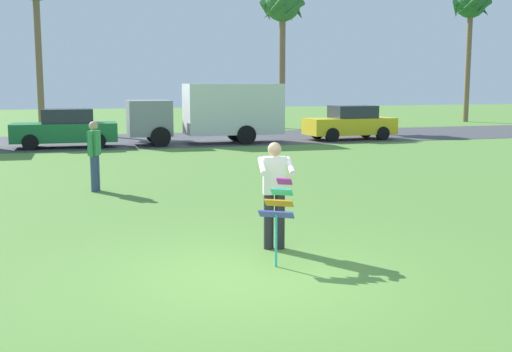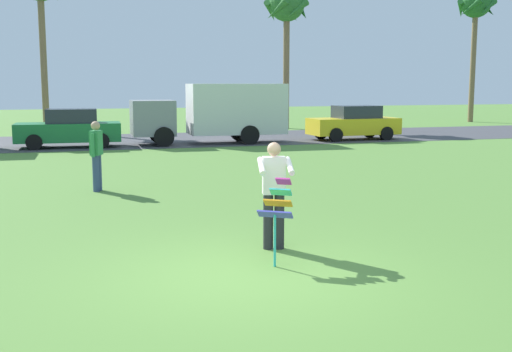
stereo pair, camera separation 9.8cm
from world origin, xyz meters
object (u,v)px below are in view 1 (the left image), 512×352
object	(u,v)px
kite_held	(279,207)
parked_truck_grey_van	(215,111)
palm_tree_centre_far	(283,9)
person_kite_flyer	(275,191)
parked_car_green	(65,129)
parked_car_yellow	(350,123)
palm_tree_far_left	(471,8)
person_walker_near	(94,154)

from	to	relation	value
kite_held	parked_truck_grey_van	bearing A→B (deg)	79.36
palm_tree_centre_far	person_kite_flyer	bearing A→B (deg)	-109.67
person_kite_flyer	palm_tree_centre_far	world-z (taller)	palm_tree_centre_far
parked_car_green	palm_tree_centre_far	world-z (taller)	palm_tree_centre_far
parked_car_yellow	palm_tree_centre_far	xyz separation A→B (m)	(-0.58, 8.04, 6.07)
parked_car_green	parked_truck_grey_van	world-z (taller)	parked_truck_grey_van
palm_tree_centre_far	palm_tree_far_left	size ratio (longest dim) A/B	0.91
kite_held	parked_car_yellow	bearing A→B (deg)	61.75
parked_car_green	person_walker_near	xyz separation A→B (m)	(0.57, -11.39, 0.16)
kite_held	person_kite_flyer	bearing A→B (deg)	75.64
person_kite_flyer	palm_tree_far_left	bearing A→B (deg)	50.31
parked_car_yellow	palm_tree_far_left	size ratio (longest dim) A/B	0.47
kite_held	palm_tree_centre_far	world-z (taller)	palm_tree_centre_far
kite_held	parked_car_green	xyz separation A→B (m)	(-2.80, 18.77, -0.09)
palm_tree_far_left	person_walker_near	distance (m)	34.62
parked_car_green	parked_car_yellow	xyz separation A→B (m)	(12.89, 0.00, 0.00)
kite_held	palm_tree_centre_far	xyz separation A→B (m)	(9.50, 26.81, 5.98)
parked_car_green	parked_truck_grey_van	size ratio (longest dim) A/B	0.63
parked_car_green	parked_car_yellow	bearing A→B (deg)	0.01
parked_car_yellow	palm_tree_centre_far	bearing A→B (deg)	94.15
parked_car_yellow	person_walker_near	distance (m)	16.78
person_kite_flyer	palm_tree_centre_far	bearing A→B (deg)	70.33
palm_tree_far_left	parked_car_green	bearing A→B (deg)	-158.54
kite_held	person_walker_near	distance (m)	7.72
parked_car_yellow	palm_tree_centre_far	distance (m)	10.09
person_kite_flyer	parked_car_yellow	bearing A→B (deg)	61.18
parked_truck_grey_van	palm_tree_centre_far	bearing A→B (deg)	53.38
person_kite_flyer	parked_car_yellow	world-z (taller)	person_kite_flyer
palm_tree_far_left	palm_tree_centre_far	bearing A→B (deg)	-170.42
person_kite_flyer	person_walker_near	size ratio (longest dim) A/B	1.00
parked_car_green	palm_tree_far_left	bearing A→B (deg)	21.46
palm_tree_centre_far	palm_tree_far_left	bearing A→B (deg)	9.58
kite_held	parked_car_yellow	distance (m)	21.31
kite_held	palm_tree_centre_far	bearing A→B (deg)	70.49
person_kite_flyer	person_walker_near	xyz separation A→B (m)	(-2.45, 6.57, -0.02)
parked_truck_grey_van	person_walker_near	size ratio (longest dim) A/B	3.89
person_kite_flyer	palm_tree_far_left	distance (m)	37.51
parked_car_yellow	palm_tree_far_left	xyz separation A→B (m)	(13.69, 10.45, 6.84)
parked_truck_grey_van	parked_car_green	bearing A→B (deg)	-179.98
parked_truck_grey_van	palm_tree_far_left	bearing A→B (deg)	27.29
parked_truck_grey_van	person_walker_near	world-z (taller)	parked_truck_grey_van
parked_car_yellow	person_walker_near	xyz separation A→B (m)	(-12.32, -11.39, 0.16)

